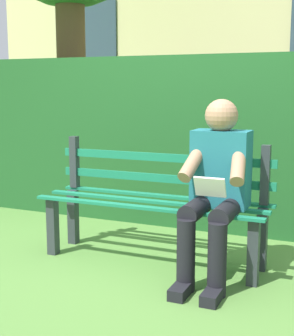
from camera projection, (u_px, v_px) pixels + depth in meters
ground at (152, 261)px, 3.63m from camera, size 60.00×60.00×0.00m
park_bench at (156, 203)px, 3.61m from camera, size 1.69×0.45×0.88m
person_seated at (216, 185)px, 3.24m from camera, size 0.44×0.73×1.19m
hedge_backdrop at (242, 138)px, 4.48m from camera, size 6.03×0.80×1.64m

